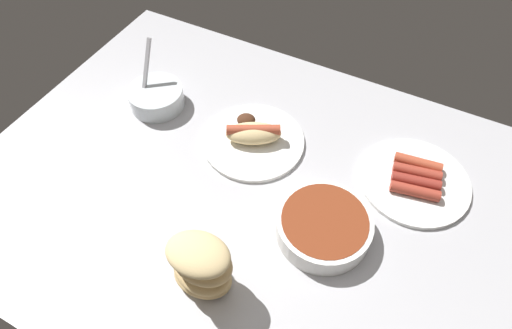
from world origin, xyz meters
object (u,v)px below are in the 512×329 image
bread_stack (201,266)px  bowl_chili (324,226)px  plate_hotdog_assembled (253,137)px  bowl_coleslaw (156,96)px  plate_sausages (415,180)px

bread_stack → bowl_chili: size_ratio=0.76×
bread_stack → plate_hotdog_assembled: (8.06, -34.77, -5.45)cm
bowl_coleslaw → bowl_chili: (-50.61, 14.98, -0.05)cm
bowl_coleslaw → plate_hotdog_assembled: 27.17cm
bowl_coleslaw → bowl_chili: size_ratio=0.81×
bowl_chili → bread_stack: bearing=52.1°
plate_sausages → bowl_chili: bearing=57.6°
bread_stack → plate_sausages: size_ratio=0.60×
bowl_chili → plate_sausages: 24.62cm
plate_sausages → plate_hotdog_assembled: (36.62, 5.75, 0.76)cm
bowl_coleslaw → bread_stack: (-35.22, 34.78, 4.38)cm
bowl_coleslaw → bread_stack: bearing=135.4°
bowl_coleslaw → plate_sausages: bearing=-174.9°
bowl_coleslaw → plate_hotdog_assembled: bearing=180.0°
plate_hotdog_assembled → bowl_coleslaw: bearing=-0.0°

